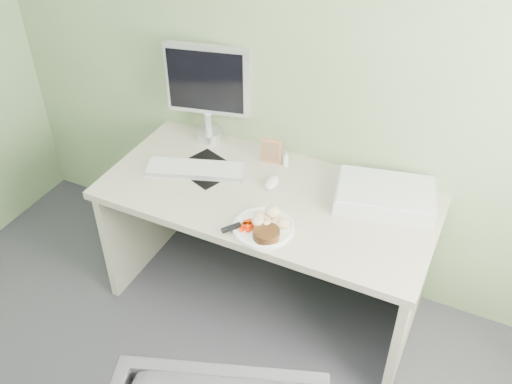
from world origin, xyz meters
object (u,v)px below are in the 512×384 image
at_px(monitor, 208,88).
at_px(scanner, 385,196).
at_px(plate, 263,228).
at_px(desk, 267,223).

bearing_deg(monitor, scanner, -20.75).
bearing_deg(plate, desk, 110.90).
distance_m(scanner, monitor, 1.04).
xyz_separation_m(plate, scanner, (0.43, 0.42, 0.03)).
height_order(desk, scanner, scanner).
distance_m(plate, scanner, 0.60).
relative_size(plate, scanner, 0.60).
bearing_deg(plate, monitor, 136.06).
bearing_deg(scanner, desk, -173.81).
distance_m(desk, monitor, 0.75).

